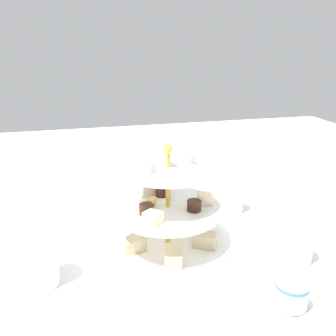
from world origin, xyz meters
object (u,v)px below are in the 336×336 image
object	(u,v)px
tiered_serving_stand	(168,217)
water_glass_mid_back	(232,196)
water_glass_short_left	(297,243)
teacup_with_saucer	(291,295)
butter_knife_left	(100,198)
water_glass_tall_right	(38,256)

from	to	relation	value
tiered_serving_stand	water_glass_mid_back	bearing A→B (deg)	-58.45
tiered_serving_stand	water_glass_short_left	bearing A→B (deg)	-115.71
tiered_serving_stand	teacup_with_saucer	distance (m)	0.29
butter_knife_left	water_glass_short_left	bearing A→B (deg)	104.93
tiered_serving_stand	butter_knife_left	xyz separation A→B (m)	(0.29, 0.13, -0.07)
water_glass_short_left	tiered_serving_stand	bearing A→B (deg)	64.29
water_glass_short_left	water_glass_mid_back	distance (m)	0.25
water_glass_tall_right	water_glass_mid_back	xyz separation A→B (m)	(0.20, -0.47, -0.02)
water_glass_tall_right	water_glass_short_left	size ratio (longest dim) A/B	1.41
water_glass_short_left	water_glass_mid_back	xyz separation A→B (m)	(0.24, 0.04, 0.00)
water_glass_short_left	teacup_with_saucer	world-z (taller)	water_glass_short_left
water_glass_short_left	teacup_with_saucer	size ratio (longest dim) A/B	0.93
teacup_with_saucer	water_glass_tall_right	bearing A→B (deg)	67.93
tiered_serving_stand	water_glass_short_left	world-z (taller)	tiered_serving_stand
water_glass_tall_right	teacup_with_saucer	xyz separation A→B (m)	(-0.17, -0.42, -0.03)
tiered_serving_stand	water_glass_tall_right	distance (m)	0.27
butter_knife_left	water_glass_mid_back	distance (m)	0.38
water_glass_tall_right	water_glass_short_left	distance (m)	0.51
water_glass_short_left	teacup_with_saucer	distance (m)	0.15
water_glass_tall_right	butter_knife_left	xyz separation A→B (m)	(0.36, -0.13, -0.06)
water_glass_mid_back	water_glass_tall_right	bearing A→B (deg)	112.64
water_glass_tall_right	teacup_with_saucer	size ratio (longest dim) A/B	1.31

